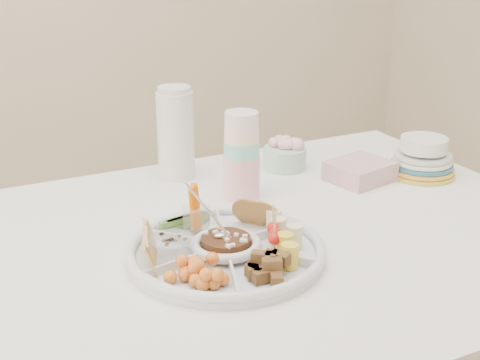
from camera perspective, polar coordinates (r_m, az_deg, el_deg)
name	(u,v)px	position (r m, az deg, el deg)	size (l,w,h in m)	color
party_tray	(226,248)	(1.30, -1.22, -5.83)	(0.38, 0.38, 0.04)	white
bean_dip	(226,245)	(1.30, -1.22, -5.54)	(0.10, 0.10, 0.04)	#372214
tortillas	(250,213)	(1.40, 0.89, -2.83)	(0.10, 0.10, 0.06)	olive
carrot_cucumber	(188,207)	(1.38, -4.46, -2.35)	(0.11, 0.11, 0.10)	#FF7300
pita_raisins	(158,242)	(1.28, -7.03, -5.29)	(0.12, 0.12, 0.07)	tan
cherries	(197,272)	(1.19, -3.73, -7.86)	(0.11, 0.11, 0.04)	orange
granola_chunks	(269,267)	(1.20, 2.51, -7.46)	(0.09, 0.09, 0.04)	brown
banana_tomato	(292,227)	(1.30, 4.47, -4.03)	(0.10, 0.10, 0.08)	#CFCA63
cup_stack	(242,150)	(1.55, 0.13, 2.61)	(0.09, 0.09, 0.24)	white
thermos	(176,132)	(1.69, -5.52, 4.10)	(0.09, 0.09, 0.24)	silver
flower_bowl	(285,153)	(1.77, 3.85, 2.33)	(0.11, 0.11, 0.09)	#8EBCA6
napkin_stack	(360,171)	(1.72, 10.19, 0.75)	(0.15, 0.13, 0.05)	#D6A0A9
plate_stack	(423,155)	(1.78, 15.34, 2.07)	(0.17, 0.17, 0.11)	#F5D563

